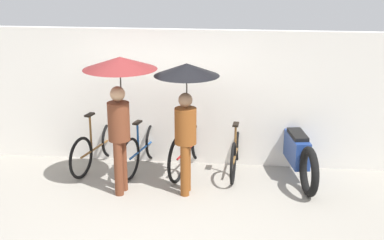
{
  "coord_description": "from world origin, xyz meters",
  "views": [
    {
      "loc": [
        1.36,
        -6.59,
        3.45
      ],
      "look_at": [
        0.48,
        1.17,
        1.0
      ],
      "focal_mm": 50.0,
      "sensor_mm": 36.0,
      "label": 1
    }
  ],
  "objects_px": {
    "parked_bicycle_1": "(143,148)",
    "parked_bicycle_3": "(236,151)",
    "parked_bicycle_0": "(97,146)",
    "pedestrian_center": "(186,94)",
    "motorcycle": "(297,152)",
    "parked_bicycle_2": "(189,147)",
    "pedestrian_leading": "(120,85)"
  },
  "relations": [
    {
      "from": "parked_bicycle_0",
      "to": "parked_bicycle_3",
      "type": "xyz_separation_m",
      "value": [
        2.32,
        0.05,
        -0.0
      ]
    },
    {
      "from": "parked_bicycle_0",
      "to": "pedestrian_center",
      "type": "xyz_separation_m",
      "value": [
        1.6,
        -0.78,
        1.15
      ]
    },
    {
      "from": "parked_bicycle_0",
      "to": "parked_bicycle_2",
      "type": "distance_m",
      "value": 1.54
    },
    {
      "from": "pedestrian_center",
      "to": "motorcycle",
      "type": "relative_size",
      "value": 0.89
    },
    {
      "from": "parked_bicycle_1",
      "to": "parked_bicycle_0",
      "type": "bearing_deg",
      "value": 102.95
    },
    {
      "from": "parked_bicycle_0",
      "to": "pedestrian_center",
      "type": "distance_m",
      "value": 2.12
    },
    {
      "from": "parked_bicycle_0",
      "to": "pedestrian_leading",
      "type": "distance_m",
      "value": 1.67
    },
    {
      "from": "parked_bicycle_1",
      "to": "parked_bicycle_3",
      "type": "xyz_separation_m",
      "value": [
        1.54,
        0.05,
        -0.01
      ]
    },
    {
      "from": "parked_bicycle_0",
      "to": "parked_bicycle_1",
      "type": "distance_m",
      "value": 0.77
    },
    {
      "from": "parked_bicycle_0",
      "to": "pedestrian_leading",
      "type": "xyz_separation_m",
      "value": [
        0.65,
        -0.87,
        1.27
      ]
    },
    {
      "from": "parked_bicycle_0",
      "to": "parked_bicycle_1",
      "type": "xyz_separation_m",
      "value": [
        0.77,
        0.01,
        0.0
      ]
    },
    {
      "from": "parked_bicycle_3",
      "to": "pedestrian_leading",
      "type": "xyz_separation_m",
      "value": [
        -1.67,
        -0.92,
        1.28
      ]
    },
    {
      "from": "parked_bicycle_2",
      "to": "pedestrian_center",
      "type": "xyz_separation_m",
      "value": [
        0.06,
        -0.81,
        1.12
      ]
    },
    {
      "from": "parked_bicycle_1",
      "to": "parked_bicycle_2",
      "type": "relative_size",
      "value": 0.92
    },
    {
      "from": "parked_bicycle_2",
      "to": "motorcycle",
      "type": "height_order",
      "value": "parked_bicycle_2"
    },
    {
      "from": "parked_bicycle_2",
      "to": "parked_bicycle_3",
      "type": "height_order",
      "value": "parked_bicycle_3"
    },
    {
      "from": "pedestrian_leading",
      "to": "motorcycle",
      "type": "distance_m",
      "value": 3.02
    },
    {
      "from": "parked_bicycle_3",
      "to": "motorcycle",
      "type": "bearing_deg",
      "value": -92.26
    },
    {
      "from": "parked_bicycle_1",
      "to": "motorcycle",
      "type": "relative_size",
      "value": 0.75
    },
    {
      "from": "pedestrian_center",
      "to": "parked_bicycle_0",
      "type": "bearing_deg",
      "value": 155.0
    },
    {
      "from": "parked_bicycle_0",
      "to": "motorcycle",
      "type": "bearing_deg",
      "value": -77.24
    },
    {
      "from": "parked_bicycle_2",
      "to": "pedestrian_leading",
      "type": "height_order",
      "value": "pedestrian_leading"
    },
    {
      "from": "parked_bicycle_1",
      "to": "parked_bicycle_2",
      "type": "xyz_separation_m",
      "value": [
        0.77,
        0.02,
        0.03
      ]
    },
    {
      "from": "motorcycle",
      "to": "pedestrian_center",
      "type": "bearing_deg",
      "value": 103.43
    },
    {
      "from": "pedestrian_center",
      "to": "motorcycle",
      "type": "bearing_deg",
      "value": 24.79
    },
    {
      "from": "parked_bicycle_0",
      "to": "pedestrian_leading",
      "type": "relative_size",
      "value": 0.81
    },
    {
      "from": "parked_bicycle_3",
      "to": "pedestrian_leading",
      "type": "relative_size",
      "value": 0.81
    },
    {
      "from": "parked_bicycle_0",
      "to": "motorcycle",
      "type": "height_order",
      "value": "parked_bicycle_0"
    },
    {
      "from": "parked_bicycle_2",
      "to": "pedestrian_center",
      "type": "relative_size",
      "value": 0.91
    },
    {
      "from": "motorcycle",
      "to": "parked_bicycle_1",
      "type": "bearing_deg",
      "value": 78.62
    },
    {
      "from": "parked_bicycle_0",
      "to": "motorcycle",
      "type": "distance_m",
      "value": 3.28
    },
    {
      "from": "parked_bicycle_1",
      "to": "parked_bicycle_3",
      "type": "distance_m",
      "value": 1.54
    }
  ]
}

